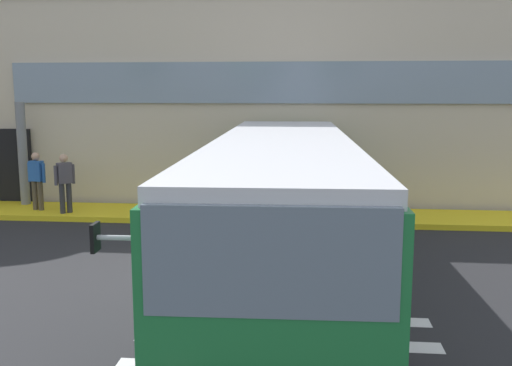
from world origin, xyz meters
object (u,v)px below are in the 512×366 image
object	(u,v)px
entry_support_column	(23,154)
safety_bollard_yellow	(189,210)
bus_main_foreground	(283,209)
passenger_near_column	(37,178)
passenger_by_doorway	(64,179)

from	to	relation	value
entry_support_column	safety_bollard_yellow	xyz separation A→B (m)	(5.46, -1.80, -1.24)
bus_main_foreground	passenger_near_column	size ratio (longest dim) A/B	7.31
safety_bollard_yellow	passenger_near_column	bearing A→B (deg)	167.99
passenger_by_doorway	safety_bollard_yellow	distance (m)	3.83
passenger_near_column	safety_bollard_yellow	bearing A→B (deg)	-12.01
entry_support_column	passenger_by_doorway	world-z (taller)	entry_support_column
bus_main_foreground	safety_bollard_yellow	world-z (taller)	bus_main_foreground
entry_support_column	bus_main_foreground	distance (m)	9.94
passenger_near_column	entry_support_column	bearing A→B (deg)	134.73
passenger_near_column	passenger_by_doorway	bearing A→B (deg)	-17.48
entry_support_column	safety_bollard_yellow	world-z (taller)	entry_support_column
bus_main_foreground	passenger_near_column	distance (m)	8.82
safety_bollard_yellow	passenger_by_doorway	bearing A→B (deg)	169.44
bus_main_foreground	entry_support_column	bearing A→B (deg)	144.99
passenger_by_doorway	safety_bollard_yellow	xyz separation A→B (m)	(3.71, -0.69, -0.66)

